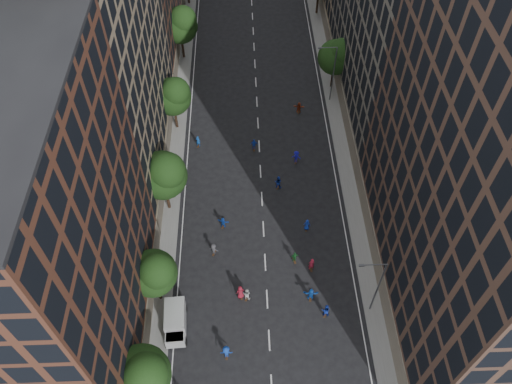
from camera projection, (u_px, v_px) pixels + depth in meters
ground at (258, 126)px, 69.26m from camera, size 240.00×240.00×0.00m
sidewalk_left at (175, 92)px, 73.68m from camera, size 4.00×105.00×0.15m
sidewalk_right at (337, 88)px, 74.18m from camera, size 4.00×105.00×0.15m
bldg_left_a at (29, 247)px, 38.95m from camera, size 14.00×22.00×30.00m
bldg_left_b at (80, 44)px, 52.52m from camera, size 14.00×26.00×34.00m
bldg_right_a at (507, 171)px, 39.93m from camera, size 14.00×30.00×36.00m
tree_left_0 at (142, 375)px, 41.63m from camera, size 5.20×5.20×8.83m
tree_left_1 at (154, 273)px, 48.25m from camera, size 4.80×4.80×8.21m
tree_left_2 at (164, 174)px, 55.17m from camera, size 5.60×5.60×9.45m
tree_left_3 at (173, 95)px, 64.43m from camera, size 5.00×5.00×8.58m
tree_left_4 at (181, 24)px, 74.29m from camera, size 5.40×5.40×9.08m
tree_right_a at (337, 56)px, 70.08m from camera, size 5.00×5.00×8.39m
streetlamp_near at (377, 285)px, 47.82m from camera, size 2.64×0.22×9.06m
streetlamp_far at (332, 71)px, 68.62m from camera, size 2.64×0.22×9.06m
cargo_van at (175, 322)px, 49.62m from camera, size 2.34×4.61×2.40m
skater_2 at (326, 310)px, 50.77m from camera, size 1.00×0.85×1.81m
skater_3 at (226, 352)px, 48.00m from camera, size 1.19×0.69×1.84m
skater_5 at (311, 294)px, 51.95m from camera, size 1.64×0.61×1.74m
skater_6 at (240, 292)px, 52.01m from camera, size 1.07×0.87×1.90m
skater_7 at (311, 264)px, 54.12m from camera, size 0.77×0.58×1.93m
skater_8 at (247, 294)px, 51.98m from camera, size 1.00×0.88×1.71m
skater_9 at (214, 249)px, 55.53m from camera, size 1.17×0.92×1.59m
skater_10 at (295, 257)px, 54.91m from camera, size 0.98×0.57×1.56m
skater_11 at (223, 222)px, 57.90m from camera, size 1.46×0.84×1.51m
skater_12 at (307, 225)px, 57.63m from camera, size 0.86×0.64×1.59m
skater_13 at (198, 141)px, 66.13m from camera, size 0.70×0.56×1.68m
skater_14 at (278, 182)px, 61.51m from camera, size 1.09×0.95×1.89m
skater_15 at (296, 157)px, 64.23m from camera, size 1.31×0.93×1.83m
skater_16 at (254, 145)px, 65.73m from camera, size 1.01×0.47×1.70m
skater_17 at (299, 108)px, 70.34m from camera, size 1.61×0.74×1.67m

